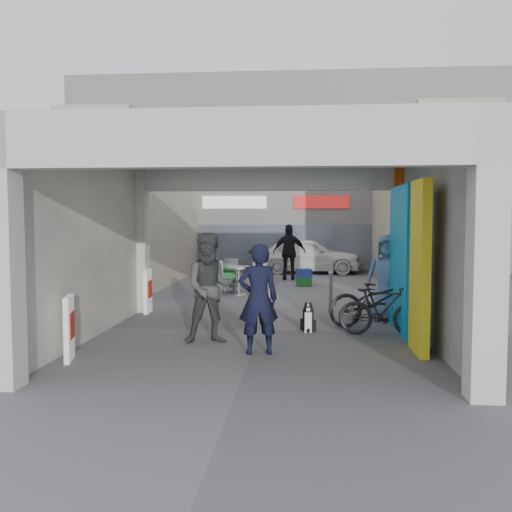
# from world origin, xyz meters

# --- Properties ---
(ground) EXTENTS (90.00, 90.00, 0.00)m
(ground) POSITION_xyz_m (0.00, 0.00, 0.00)
(ground) COLOR #59595E
(ground) RESTS_ON ground
(arcade_canopy) EXTENTS (6.40, 6.45, 6.40)m
(arcade_canopy) POSITION_xyz_m (0.54, -0.82, 2.30)
(arcade_canopy) COLOR #B3B4AF
(arcade_canopy) RESTS_ON ground
(far_building) EXTENTS (18.00, 4.08, 8.00)m
(far_building) POSITION_xyz_m (-0.00, 13.99, 3.99)
(far_building) COLOR silver
(far_building) RESTS_ON ground
(plaza_bldg_left) EXTENTS (2.00, 9.00, 5.00)m
(plaza_bldg_left) POSITION_xyz_m (-4.50, 7.50, 2.50)
(plaza_bldg_left) COLOR #B0A992
(plaza_bldg_left) RESTS_ON ground
(plaza_bldg_right) EXTENTS (2.00, 9.00, 5.00)m
(plaza_bldg_right) POSITION_xyz_m (4.50, 7.50, 2.50)
(plaza_bldg_right) COLOR #B0A992
(plaza_bldg_right) RESTS_ON ground
(bollard_left) EXTENTS (0.09, 0.09, 0.91)m
(bollard_left) POSITION_xyz_m (-1.70, 2.24, 0.46)
(bollard_left) COLOR gray
(bollard_left) RESTS_ON ground
(bollard_center) EXTENTS (0.09, 0.09, 0.97)m
(bollard_center) POSITION_xyz_m (0.01, 2.58, 0.49)
(bollard_center) COLOR gray
(bollard_center) RESTS_ON ground
(bollard_right) EXTENTS (0.09, 0.09, 0.93)m
(bollard_right) POSITION_xyz_m (1.45, 2.29, 0.46)
(bollard_right) COLOR gray
(bollard_right) RESTS_ON ground
(advert_board_near) EXTENTS (0.21, 0.55, 1.00)m
(advert_board_near) POSITION_xyz_m (-2.75, -2.59, 0.51)
(advert_board_near) COLOR silver
(advert_board_near) RESTS_ON ground
(advert_board_far) EXTENTS (0.13, 0.55, 1.00)m
(advert_board_far) POSITION_xyz_m (-2.75, 1.81, 0.51)
(advert_board_far) COLOR silver
(advert_board_far) RESTS_ON ground
(cafe_set) EXTENTS (1.60, 1.29, 0.97)m
(cafe_set) POSITION_xyz_m (-1.14, 5.33, 0.34)
(cafe_set) COLOR #9C9CA1
(cafe_set) RESTS_ON ground
(produce_stand) EXTENTS (1.18, 0.64, 0.78)m
(produce_stand) POSITION_xyz_m (-1.71, 5.63, 0.31)
(produce_stand) COLOR black
(produce_stand) RESTS_ON ground
(crate_stack) EXTENTS (0.52, 0.44, 0.56)m
(crate_stack) POSITION_xyz_m (0.82, 7.15, 0.28)
(crate_stack) COLOR #195720
(crate_stack) RESTS_ON ground
(border_collie) EXTENTS (0.22, 0.43, 0.59)m
(border_collie) POSITION_xyz_m (0.92, -0.05, 0.24)
(border_collie) COLOR black
(border_collie) RESTS_ON ground
(man_with_dog) EXTENTS (0.73, 0.57, 1.78)m
(man_with_dog) POSITION_xyz_m (0.11, -1.92, 0.89)
(man_with_dog) COLOR black
(man_with_dog) RESTS_ON ground
(man_back_turned) EXTENTS (1.08, 0.93, 1.93)m
(man_back_turned) POSITION_xyz_m (-0.78, -1.18, 0.96)
(man_back_turned) COLOR #3D3D3F
(man_back_turned) RESTS_ON ground
(man_elderly) EXTENTS (1.01, 0.77, 1.83)m
(man_elderly) POSITION_xyz_m (2.60, 1.37, 0.92)
(man_elderly) COLOR #597CAD
(man_elderly) RESTS_ON ground
(man_crates) EXTENTS (1.16, 0.52, 1.96)m
(man_crates) POSITION_xyz_m (0.31, 8.94, 0.98)
(man_crates) COLOR black
(man_crates) RESTS_ON ground
(bicycle_front) EXTENTS (2.16, 1.29, 1.07)m
(bicycle_front) POSITION_xyz_m (2.30, 0.60, 0.54)
(bicycle_front) COLOR black
(bicycle_front) RESTS_ON ground
(bicycle_rear) EXTENTS (1.66, 0.62, 0.98)m
(bicycle_rear) POSITION_xyz_m (2.30, -0.29, 0.49)
(bicycle_rear) COLOR black
(bicycle_rear) RESTS_ON ground
(white_van) EXTENTS (4.20, 1.76, 1.42)m
(white_van) POSITION_xyz_m (0.95, 11.50, 0.71)
(white_van) COLOR white
(white_van) RESTS_ON ground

